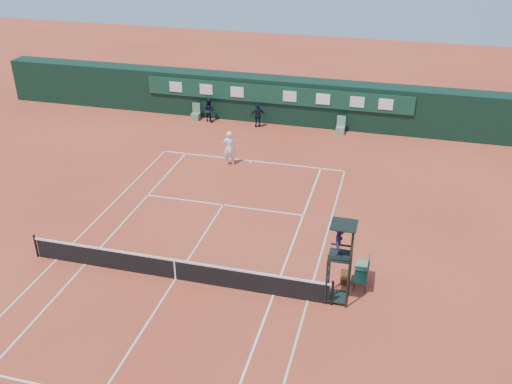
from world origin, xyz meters
TOP-DOWN VIEW (x-y plane):
  - ground at (0.00, 0.00)m, footprint 90.00×90.00m
  - court_lines at (0.00, 0.00)m, footprint 11.05×23.85m
  - tennis_net at (0.00, 0.00)m, footprint 12.90×0.10m
  - back_wall at (0.00, 18.74)m, footprint 40.00×1.65m
  - linesman_chair_left at (-5.50, 17.48)m, footprint 0.55×0.50m
  - linesman_chair_right at (4.50, 17.48)m, footprint 0.55×0.50m
  - umpire_chair at (6.54, 0.36)m, footprint 0.96×0.95m
  - player_bench at (7.46, 1.59)m, footprint 0.56×1.20m
  - tennis_bag at (6.70, 1.68)m, footprint 0.39×0.78m
  - cooler at (7.35, 2.07)m, footprint 0.57×0.57m
  - tennis_ball at (2.51, 8.33)m, footprint 0.06×0.06m
  - player at (-1.10, 11.13)m, footprint 0.87×0.72m
  - ball_kid_left at (-4.51, 17.44)m, footprint 0.96×0.87m
  - ball_kid_right at (-0.99, 17.24)m, footprint 1.03×0.76m

SIDE VIEW (x-z plane):
  - ground at x=0.00m, z-range 0.00..0.00m
  - court_lines at x=0.00m, z-range 0.00..0.01m
  - tennis_ball at x=2.51m, z-range 0.00..0.06m
  - tennis_bag at x=6.70m, z-range 0.00..0.28m
  - linesman_chair_left at x=-5.50m, z-range -0.26..0.89m
  - linesman_chair_right at x=4.50m, z-range -0.26..0.89m
  - cooler at x=7.35m, z-range 0.00..0.65m
  - tennis_net at x=0.00m, z-range -0.04..1.06m
  - player_bench at x=7.46m, z-range 0.05..1.15m
  - ball_kid_left at x=-4.51m, z-range 0.00..1.62m
  - ball_kid_right at x=-0.99m, z-range 0.00..1.63m
  - player at x=-1.10m, z-range 0.00..2.05m
  - back_wall at x=0.00m, z-range 0.01..3.01m
  - umpire_chair at x=6.54m, z-range 0.75..4.17m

